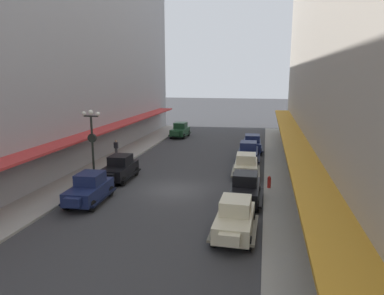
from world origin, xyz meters
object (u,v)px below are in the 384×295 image
object	(u,v)px
parked_car_3	(245,188)
parked_car_6	(252,143)
parked_car_1	(120,168)
parked_car_4	(180,130)
parked_car_2	(89,188)
fire_hydrant	(269,182)
pedestrian_0	(116,148)
pedestrian_1	(290,155)
lamp_post_with_clock	(92,142)
parked_car_7	(246,165)
parked_car_5	(248,152)
parked_car_0	(235,217)

from	to	relation	value
parked_car_3	parked_car_6	bearing A→B (deg)	90.54
parked_car_1	parked_car_4	bearing A→B (deg)	89.86
parked_car_1	parked_car_3	size ratio (longest dim) A/B	1.00
parked_car_2	parked_car_3	world-z (taller)	same
parked_car_2	fire_hydrant	distance (m)	11.90
pedestrian_0	pedestrian_1	world-z (taller)	pedestrian_1
fire_hydrant	lamp_post_with_clock	bearing A→B (deg)	-177.89
lamp_post_with_clock	pedestrian_1	xyz separation A→B (m)	(14.53, 7.43, -1.97)
lamp_post_with_clock	parked_car_7	bearing A→B (deg)	17.62
parked_car_5	parked_car_6	world-z (taller)	same
parked_car_0	parked_car_5	bearing A→B (deg)	90.47
parked_car_1	parked_car_3	world-z (taller)	same
parked_car_5	lamp_post_with_clock	world-z (taller)	lamp_post_with_clock
parked_car_4	pedestrian_1	distance (m)	17.91
parked_car_6	pedestrian_0	world-z (taller)	parked_car_6
parked_car_5	parked_car_7	xyz separation A→B (m)	(0.07, -4.75, 0.00)
parked_car_1	pedestrian_0	xyz separation A→B (m)	(-3.07, 6.46, 0.05)
parked_car_4	parked_car_7	world-z (taller)	same
pedestrian_1	parked_car_5	bearing A→B (deg)	167.29
parked_car_5	lamp_post_with_clock	distance (m)	13.84
parked_car_2	parked_car_3	xyz separation A→B (m)	(9.38, 1.92, 0.00)
fire_hydrant	parked_car_3	bearing A→B (deg)	-117.30
parked_car_3	lamp_post_with_clock	world-z (taller)	lamp_post_with_clock
parked_car_0	pedestrian_0	bearing A→B (deg)	130.77
parked_car_1	fire_hydrant	distance (m)	11.02
parked_car_3	parked_car_2	bearing A→B (deg)	-168.41
parked_car_2	pedestrian_0	world-z (taller)	parked_car_2
parked_car_5	fire_hydrant	size ratio (longest dim) A/B	5.21
parked_car_1	parked_car_7	bearing A→B (deg)	16.88
parked_car_2	lamp_post_with_clock	distance (m)	5.16
parked_car_0	parked_car_7	xyz separation A→B (m)	(-0.05, 10.70, 0.00)
parked_car_4	parked_car_1	bearing A→B (deg)	-90.14
parked_car_3	parked_car_6	world-z (taller)	same
fire_hydrant	parked_car_5	bearing A→B (deg)	103.22
parked_car_2	parked_car_3	bearing A→B (deg)	11.59
parked_car_0	parked_car_4	world-z (taller)	same
parked_car_6	parked_car_0	bearing A→B (deg)	-90.18
fire_hydrant	parked_car_1	bearing A→B (deg)	178.88
parked_car_7	pedestrian_1	xyz separation A→B (m)	(3.53, 3.94, 0.07)
parked_car_4	lamp_post_with_clock	world-z (taller)	lamp_post_with_clock
parked_car_6	pedestrian_0	size ratio (longest dim) A/B	2.63
parked_car_5	parked_car_3	bearing A→B (deg)	-88.22
parked_car_0	pedestrian_0	world-z (taller)	parked_car_0
pedestrian_0	parked_car_2	bearing A→B (deg)	-74.44
lamp_post_with_clock	parked_car_3	bearing A→B (deg)	-12.16
parked_car_0	parked_car_4	xyz separation A→B (m)	(-9.26, 27.22, 0.00)
parked_car_4	parked_car_7	size ratio (longest dim) A/B	1.00
pedestrian_1	parked_car_6	bearing A→B (deg)	123.23
parked_car_6	lamp_post_with_clock	world-z (taller)	lamp_post_with_clock
parked_car_4	parked_car_6	xyz separation A→B (m)	(9.32, -7.37, 0.00)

